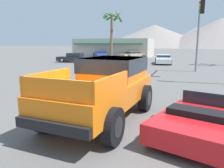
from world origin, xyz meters
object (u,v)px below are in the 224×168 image
(red_convertible_car, at_px, (203,117))
(parked_car_dark, at_px, (75,57))
(parked_car_blue, at_px, (100,54))
(parked_car_white, at_px, (163,59))
(palm_tree_leaning, at_px, (112,23))
(orange_pickup_truck, at_px, (106,84))
(parked_car_tan, at_px, (133,55))
(traffic_light_main, at_px, (200,23))

(red_convertible_car, height_order, parked_car_dark, parked_car_dark)
(red_convertible_car, relative_size, parked_car_blue, 0.99)
(parked_car_white, distance_m, palm_tree_leaning, 8.83)
(parked_car_blue, distance_m, parked_car_dark, 8.99)
(orange_pickup_truck, xyz_separation_m, red_convertible_car, (3.00, -0.30, -0.70))
(orange_pickup_truck, height_order, palm_tree_leaning, palm_tree_leaning)
(parked_car_white, xyz_separation_m, parked_car_dark, (-11.10, -1.36, 0.04))
(orange_pickup_truck, distance_m, parked_car_blue, 29.91)
(red_convertible_car, distance_m, parked_car_tan, 29.84)
(parked_car_blue, bearing_deg, parked_car_tan, 153.80)
(parked_car_white, distance_m, parked_car_dark, 11.18)
(red_convertible_car, height_order, parked_car_tan, parked_car_tan)
(traffic_light_main, relative_size, palm_tree_leaning, 0.83)
(palm_tree_leaning, bearing_deg, parked_car_tan, 74.79)
(parked_car_dark, bearing_deg, parked_car_white, -91.57)
(red_convertible_car, distance_m, palm_tree_leaning, 25.34)
(parked_car_tan, bearing_deg, palm_tree_leaning, -61.70)
(parked_car_white, xyz_separation_m, parked_car_tan, (-5.62, 8.19, 0.02))
(red_convertible_car, xyz_separation_m, parked_car_tan, (-8.79, 28.51, 0.17))
(parked_car_white, xyz_separation_m, traffic_light_main, (3.42, -8.19, 3.38))
(parked_car_white, bearing_deg, red_convertible_car, 91.43)
(parked_car_dark, xyz_separation_m, traffic_light_main, (14.52, -6.83, 3.34))
(orange_pickup_truck, height_order, parked_car_tan, orange_pickup_truck)
(parked_car_tan, xyz_separation_m, parked_car_dark, (-5.48, -9.54, 0.03))
(traffic_light_main, bearing_deg, orange_pickup_truck, -15.35)
(palm_tree_leaning, bearing_deg, traffic_light_main, -44.61)
(orange_pickup_truck, relative_size, traffic_light_main, 0.94)
(parked_car_blue, height_order, parked_car_dark, parked_car_dark)
(traffic_light_main, distance_m, palm_tree_leaning, 14.99)
(parked_car_white, relative_size, palm_tree_leaning, 0.67)
(parked_car_blue, bearing_deg, orange_pickup_truck, 80.44)
(parked_car_tan, distance_m, palm_tree_leaning, 7.59)
(parked_car_blue, distance_m, palm_tree_leaning, 8.04)
(red_convertible_car, distance_m, parked_car_white, 20.57)
(orange_pickup_truck, height_order, parked_car_dark, orange_pickup_truck)
(parked_car_white, distance_m, parked_car_tan, 9.93)
(traffic_light_main, bearing_deg, parked_car_tan, -151.10)
(parked_car_blue, xyz_separation_m, palm_tree_leaning, (3.96, -5.33, 4.52))
(parked_car_white, height_order, parked_car_tan, parked_car_tan)
(orange_pickup_truck, height_order, red_convertible_car, orange_pickup_truck)
(traffic_light_main, xyz_separation_m, palm_tree_leaning, (-10.64, 10.50, 1.16))
(parked_car_dark, distance_m, palm_tree_leaning, 6.98)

